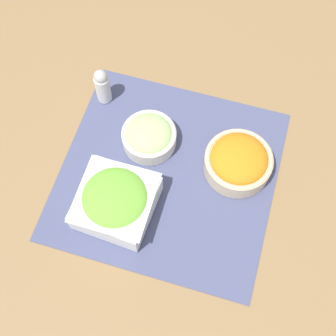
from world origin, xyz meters
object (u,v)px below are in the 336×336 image
Objects in this scene: carrot_bowl at (238,161)px; lettuce_bowl at (116,201)px; cucumber_bowl at (149,136)px; pepper_shaker at (102,86)px.

lettuce_bowl is at bearing -143.55° from carrot_bowl.
carrot_bowl is (0.22, 0.16, -0.01)m from lettuce_bowl.
cucumber_bowl is 0.76× the size of lettuce_bowl.
carrot_bowl is (0.20, -0.01, 0.01)m from cucumber_bowl.
lettuce_bowl reaches higher than carrot_bowl.
pepper_shaker reaches higher than lettuce_bowl.
cucumber_bowl is at bearing 84.28° from lettuce_bowl.
carrot_bowl is 0.35m from pepper_shaker.
cucumber_bowl is 0.17m from lettuce_bowl.
lettuce_bowl is 1.60× the size of pepper_shaker.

